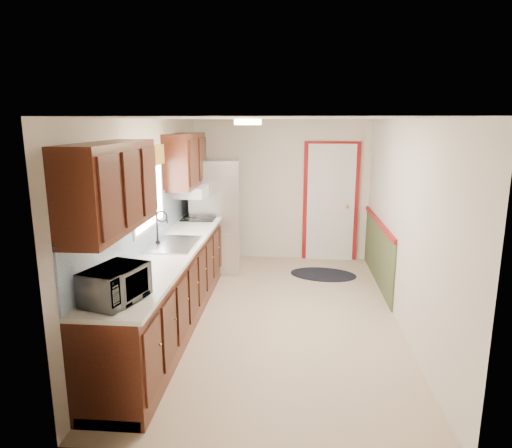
# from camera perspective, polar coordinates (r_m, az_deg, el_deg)

# --- Properties ---
(room_shell) EXTENTS (3.20, 5.20, 2.52)m
(room_shell) POSITION_cam_1_polar(r_m,az_deg,el_deg) (5.44, 2.38, 0.32)
(room_shell) COLOR tan
(room_shell) RESTS_ON ground
(kitchen_run) EXTENTS (0.63, 4.00, 2.20)m
(kitchen_run) POSITION_cam_1_polar(r_m,az_deg,el_deg) (5.45, -10.92, -4.12)
(kitchen_run) COLOR #3C170D
(kitchen_run) RESTS_ON ground
(back_wall_trim) EXTENTS (1.12, 2.30, 2.08)m
(back_wall_trim) POSITION_cam_1_polar(r_m,az_deg,el_deg) (7.70, 10.48, 1.45)
(back_wall_trim) COLOR maroon
(back_wall_trim) RESTS_ON ground
(ceiling_fixture) EXTENTS (0.30, 0.30, 0.06)m
(ceiling_fixture) POSITION_cam_1_polar(r_m,az_deg,el_deg) (5.13, -1.03, 12.63)
(ceiling_fixture) COLOR #FFD88C
(ceiling_fixture) RESTS_ON room_shell
(microwave) EXTENTS (0.42, 0.58, 0.35)m
(microwave) POSITION_cam_1_polar(r_m,az_deg,el_deg) (3.86, -17.20, -6.81)
(microwave) COLOR white
(microwave) RESTS_ON kitchen_run
(refrigerator) EXTENTS (0.82, 0.79, 1.79)m
(refrigerator) POSITION_cam_1_polar(r_m,az_deg,el_deg) (7.32, -5.06, 1.06)
(refrigerator) COLOR #B7B7BC
(refrigerator) RESTS_ON ground
(rug) EXTENTS (1.13, 0.82, 0.01)m
(rug) POSITION_cam_1_polar(r_m,az_deg,el_deg) (7.31, 8.39, -6.25)
(rug) COLOR black
(rug) RESTS_ON ground
(cooktop) EXTENTS (0.49, 0.59, 0.02)m
(cooktop) POSITION_cam_1_polar(r_m,az_deg,el_deg) (6.95, -7.01, 0.87)
(cooktop) COLOR black
(cooktop) RESTS_ON kitchen_run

